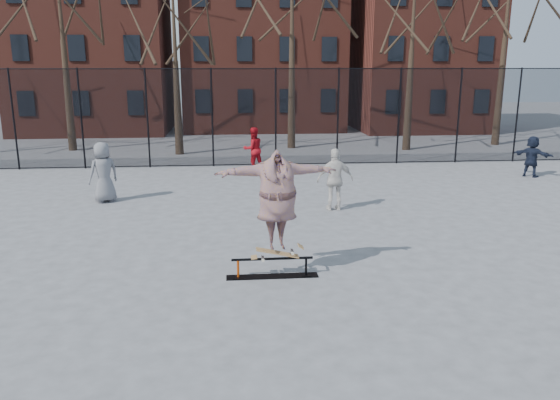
{
  "coord_description": "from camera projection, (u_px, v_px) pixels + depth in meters",
  "views": [
    {
      "loc": [
        -0.67,
        -9.54,
        4.12
      ],
      "look_at": [
        0.33,
        1.5,
        1.36
      ],
      "focal_mm": 35.0,
      "sensor_mm": 36.0,
      "label": 1
    }
  ],
  "objects": [
    {
      "name": "fence",
      "position": [
        246.0,
        116.0,
        22.34
      ],
      "size": [
        34.03,
        0.07,
        4.0
      ],
      "color": "black",
      "rests_on": "ground"
    },
    {
      "name": "bystander_white",
      "position": [
        335.0,
        180.0,
        15.69
      ],
      "size": [
        1.07,
        0.48,
        1.8
      ],
      "primitive_type": "imported",
      "rotation": [
        0.0,
        0.0,
        3.18
      ],
      "color": "silver",
      "rests_on": "ground"
    },
    {
      "name": "rowhouses",
      "position": [
        251.0,
        32.0,
        34.0
      ],
      "size": [
        29.0,
        7.0,
        13.0
      ],
      "color": "maroon",
      "rests_on": "ground"
    },
    {
      "name": "bystander_grey",
      "position": [
        103.0,
        172.0,
        16.63
      ],
      "size": [
        1.08,
        1.0,
        1.85
      ],
      "primitive_type": "imported",
      "rotation": [
        0.0,
        0.0,
        3.75
      ],
      "color": "slate",
      "rests_on": "ground"
    },
    {
      "name": "skater",
      "position": [
        277.0,
        204.0,
        10.55
      ],
      "size": [
        2.46,
        0.94,
        1.95
      ],
      "primitive_type": "imported",
      "rotation": [
        0.0,
        0.0,
        0.12
      ],
      "color": "#593585",
      "rests_on": "skateboard"
    },
    {
      "name": "ground",
      "position": [
        270.0,
        290.0,
        10.27
      ],
      "size": [
        100.0,
        100.0,
        0.0
      ],
      "primitive_type": "plane",
      "color": "slate"
    },
    {
      "name": "bystander_navy",
      "position": [
        532.0,
        156.0,
        20.43
      ],
      "size": [
        1.33,
        1.35,
        1.55
      ],
      "primitive_type": "imported",
      "rotation": [
        0.0,
        0.0,
        2.34
      ],
      "color": "#192033",
      "rests_on": "ground"
    },
    {
      "name": "skateboard",
      "position": [
        277.0,
        255.0,
        10.8
      ],
      "size": [
        0.93,
        0.22,
        0.11
      ],
      "primitive_type": null,
      "color": "olive",
      "rests_on": "skate_rail"
    },
    {
      "name": "skate_rail",
      "position": [
        272.0,
        269.0,
        10.86
      ],
      "size": [
        1.83,
        0.28,
        0.4
      ],
      "color": "black",
      "rests_on": "ground"
    },
    {
      "name": "bystander_red",
      "position": [
        253.0,
        149.0,
        21.68
      ],
      "size": [
        1.01,
        0.91,
        1.71
      ],
      "primitive_type": "imported",
      "rotation": [
        0.0,
        0.0,
        3.51
      ],
      "color": "#A60E18",
      "rests_on": "ground"
    }
  ]
}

